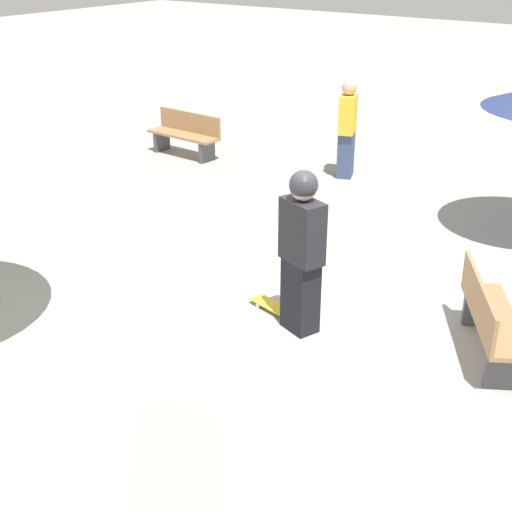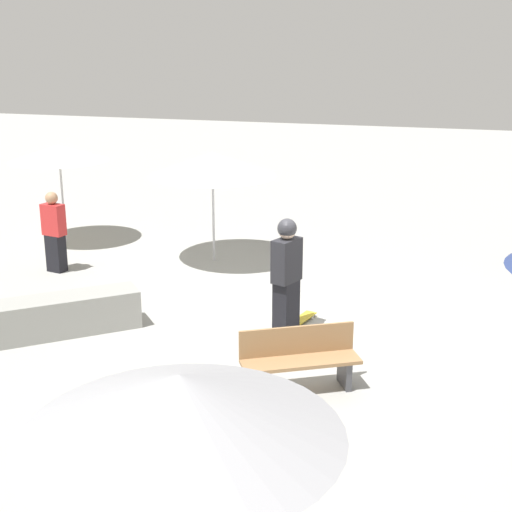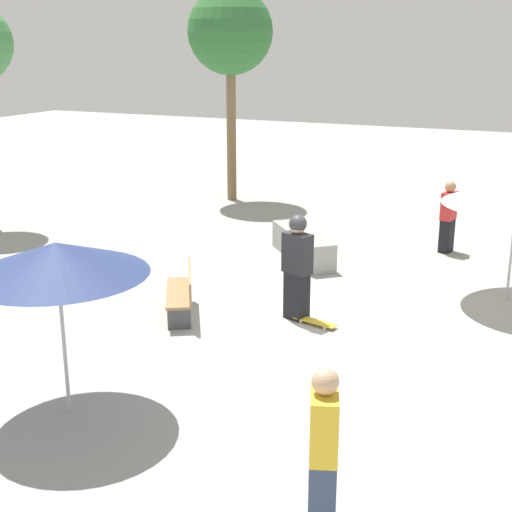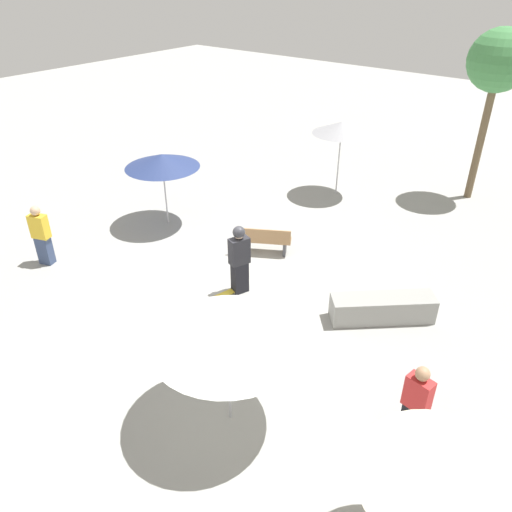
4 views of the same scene
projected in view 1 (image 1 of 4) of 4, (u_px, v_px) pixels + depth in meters
The scene contains 6 objects.
ground_plane at pixel (311, 311), 8.50m from camera, with size 60.00×60.00×0.00m, color #9E9E99.
skater_main at pixel (302, 247), 7.70m from camera, with size 0.56×0.43×1.88m.
skateboard at pixel (277, 309), 8.43m from camera, with size 0.82×0.38×0.07m.
bench_near at pixel (489, 319), 7.46m from camera, with size 1.19×1.60×0.85m.
bench_far at pixel (185, 134), 14.21m from camera, with size 1.62×0.52×0.85m.
bystander_watching at pixel (347, 129), 12.79m from camera, with size 0.42×0.54×1.76m.
Camera 1 is at (-3.80, 6.44, 4.13)m, focal length 50.00 mm.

